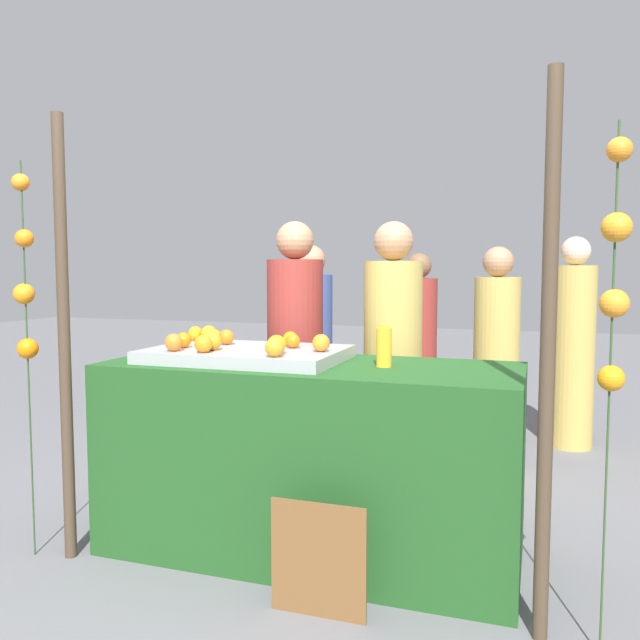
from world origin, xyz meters
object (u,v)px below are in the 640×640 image
juice_bottle (384,347)px  stall_counter (310,458)px  vendor_left (295,371)px  orange_1 (174,342)px  orange_0 (277,344)px  vendor_right (392,377)px  chalkboard_sign (319,561)px

juice_bottle → stall_counter: bearing=-178.0°
juice_bottle → vendor_left: size_ratio=0.12×
stall_counter → orange_1: size_ratio=23.29×
orange_0 → juice_bottle: (0.48, 0.16, -0.01)m
juice_bottle → vendor_right: vendor_right is taller
orange_1 → juice_bottle: (0.99, 0.23, -0.01)m
chalkboard_sign → vendor_left: bearing=114.9°
stall_counter → vendor_left: bearing=116.4°
chalkboard_sign → vendor_right: 1.36m
orange_0 → vendor_left: 0.89m
orange_0 → orange_1: 0.51m
stall_counter → juice_bottle: size_ratio=9.93×
orange_0 → chalkboard_sign: orange_0 is taller
orange_0 → orange_1: orange_0 is taller
orange_1 → vendor_left: (0.28, 0.90, -0.26)m
juice_bottle → chalkboard_sign: juice_bottle is taller
juice_bottle → orange_1: bearing=-167.1°
orange_1 → vendor_right: vendor_right is taller
stall_counter → chalkboard_sign: stall_counter is taller
stall_counter → vendor_left: vendor_left is taller
stall_counter → vendor_left: size_ratio=1.19×
vendor_left → chalkboard_sign: bearing=-65.1°
orange_0 → orange_1: bearing=-172.2°
chalkboard_sign → vendor_right: vendor_right is taller
juice_bottle → vendor_left: vendor_left is taller
vendor_right → juice_bottle: bearing=-81.1°
orange_0 → chalkboard_sign: size_ratio=0.19×
orange_1 → chalkboard_sign: (0.86, -0.34, -0.81)m
stall_counter → orange_0: 0.60m
vendor_left → vendor_right: size_ratio=1.01×
orange_1 → juice_bottle: 1.01m
orange_0 → juice_bottle: size_ratio=0.45×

